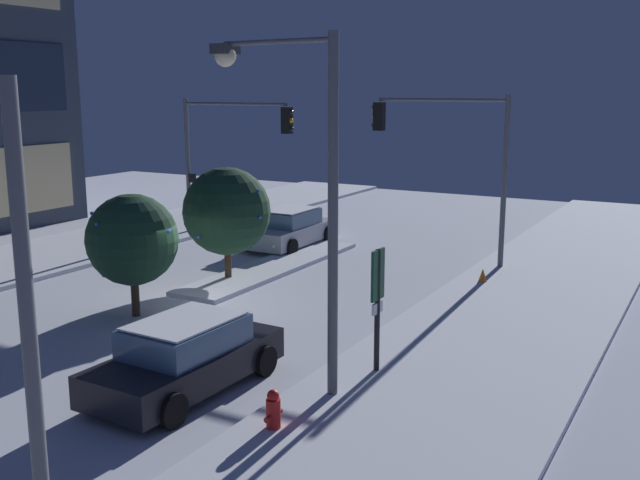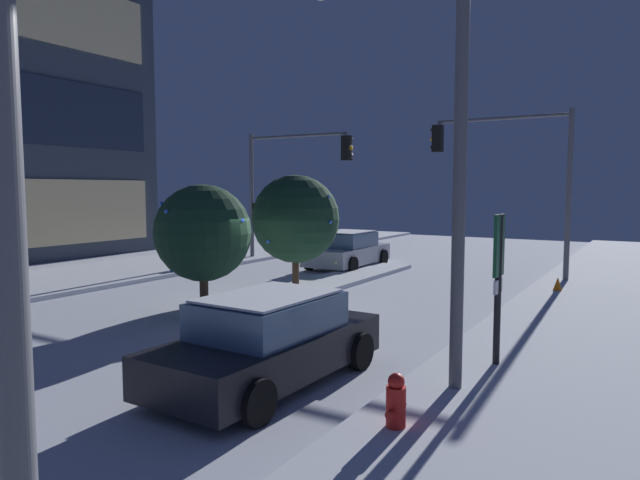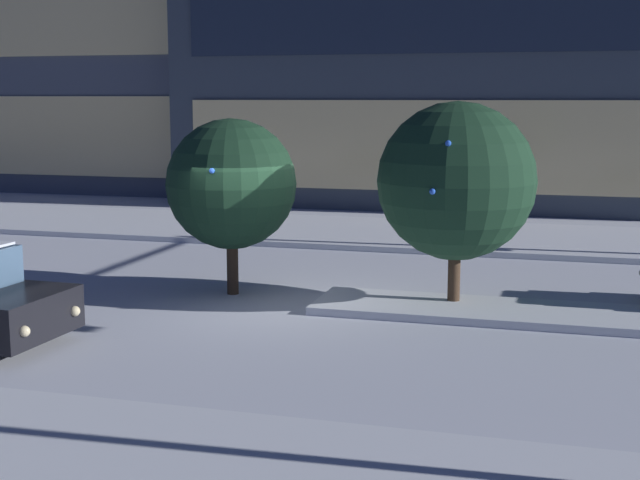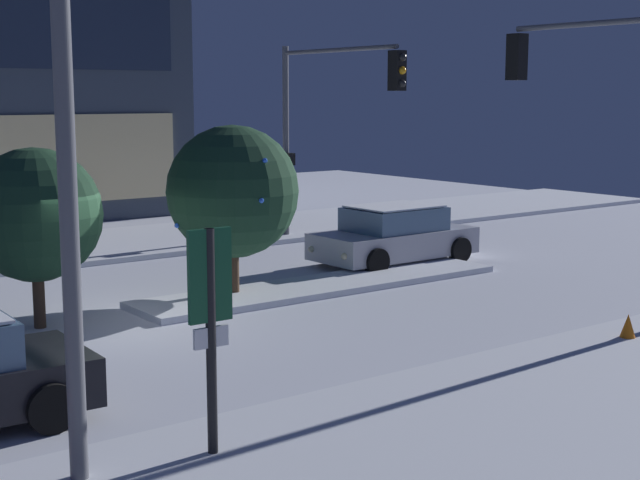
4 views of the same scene
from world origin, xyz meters
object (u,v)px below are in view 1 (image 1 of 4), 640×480
at_px(traffic_light_corner_near_right, 448,145).
at_px(car_near, 186,357).
at_px(parking_info_sign, 377,296).
at_px(construction_cone, 483,277).
at_px(car_far, 289,229).
at_px(decorated_tree_left_of_median, 227,211).
at_px(fire_hydrant, 273,413).
at_px(traffic_light_corner_far_right, 228,142).
at_px(street_lamp_arched, 297,162).
at_px(decorated_tree_median, 132,240).

bearing_deg(traffic_light_corner_near_right, car_near, 86.74).
height_order(parking_info_sign, construction_cone, parking_info_sign).
distance_m(traffic_light_corner_near_right, parking_info_sign, 11.17).
height_order(car_near, construction_cone, car_near).
height_order(car_far, parking_info_sign, parking_info_sign).
distance_m(car_far, construction_cone, 8.61).
relative_size(car_near, decorated_tree_left_of_median, 1.24).
bearing_deg(parking_info_sign, car_near, 39.77).
relative_size(traffic_light_corner_near_right, fire_hydrant, 6.90).
distance_m(traffic_light_corner_far_right, decorated_tree_left_of_median, 7.10).
height_order(street_lamp_arched, parking_info_sign, street_lamp_arched).
distance_m(traffic_light_corner_far_right, fire_hydrant, 18.16).
xyz_separation_m(car_far, decorated_tree_left_of_median, (-5.46, -1.07, 1.56)).
distance_m(car_near, fire_hydrant, 2.78).
bearing_deg(street_lamp_arched, decorated_tree_median, -13.23).
distance_m(traffic_light_corner_near_right, construction_cone, 4.97).
bearing_deg(decorated_tree_median, parking_info_sign, -95.54).
xyz_separation_m(traffic_light_corner_near_right, construction_cone, (-2.28, -2.10, -3.88)).
distance_m(fire_hydrant, decorated_tree_median, 8.36).
bearing_deg(fire_hydrant, parking_info_sign, -7.50).
relative_size(traffic_light_corner_far_right, construction_cone, 10.31).
relative_size(car_far, parking_info_sign, 1.58).
xyz_separation_m(street_lamp_arched, construction_cone, (9.83, -0.84, -4.39)).
height_order(car_far, street_lamp_arched, street_lamp_arched).
xyz_separation_m(traffic_light_corner_near_right, parking_info_sign, (-10.66, -2.33, -2.38)).
relative_size(car_near, parking_info_sign, 1.63).
height_order(car_far, traffic_light_corner_far_right, traffic_light_corner_far_right).
bearing_deg(construction_cone, street_lamp_arched, 175.11).
bearing_deg(parking_info_sign, decorated_tree_left_of_median, -33.17).
xyz_separation_m(traffic_light_corner_near_right, decorated_tree_left_of_median, (-5.71, 5.19, -1.89)).
bearing_deg(car_near, street_lamp_arched, -59.67).
relative_size(car_far, decorated_tree_median, 1.31).
xyz_separation_m(decorated_tree_median, decorated_tree_left_of_median, (4.22, -0.01, 0.16)).
xyz_separation_m(traffic_light_corner_far_right, construction_cone, (-2.19, -11.29, -3.69)).
xyz_separation_m(parking_info_sign, decorated_tree_left_of_median, (4.95, 7.52, 0.50)).
bearing_deg(decorated_tree_left_of_median, fire_hydrant, -139.65).
bearing_deg(car_far, traffic_light_corner_far_right, -93.67).
distance_m(traffic_light_corner_far_right, street_lamp_arched, 15.94).
bearing_deg(car_far, car_near, 22.52).
relative_size(car_far, construction_cone, 7.99).
height_order(car_near, decorated_tree_median, decorated_tree_median).
relative_size(traffic_light_corner_far_right, decorated_tree_median, 1.70).
relative_size(traffic_light_corner_far_right, parking_info_sign, 2.04).
bearing_deg(decorated_tree_left_of_median, parking_info_sign, -123.35).
height_order(traffic_light_corner_near_right, fire_hydrant, traffic_light_corner_near_right).
bearing_deg(street_lamp_arched, construction_cone, -89.41).
height_order(car_near, traffic_light_corner_near_right, traffic_light_corner_near_right).
bearing_deg(car_far, fire_hydrant, 30.05).
relative_size(traffic_light_corner_far_right, decorated_tree_left_of_median, 1.55).
bearing_deg(car_far, decorated_tree_left_of_median, 10.59).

